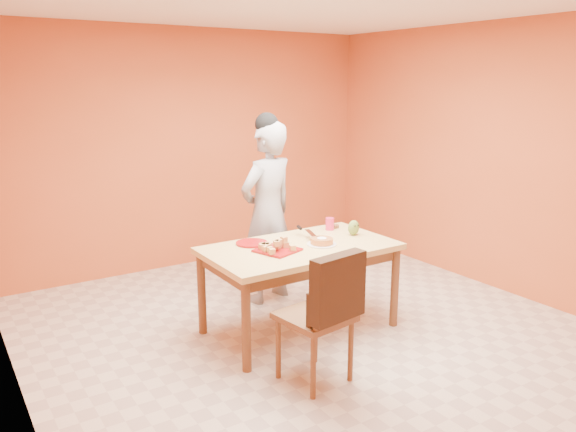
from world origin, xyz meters
TOP-DOWN VIEW (x-y plane):
  - floor at (0.00, 0.00)m, footprint 5.00×5.00m
  - wall_back at (0.00, 2.50)m, footprint 4.50×0.00m
  - wall_left at (-2.25, 0.00)m, footprint 0.00×5.00m
  - wall_right at (2.25, 0.00)m, footprint 0.00×5.00m
  - dining_table at (-0.05, 0.25)m, footprint 1.60×0.90m
  - dining_chair at (-0.43, -0.53)m, footprint 0.52×0.59m
  - pastry_pile at (-0.29, 0.22)m, footprint 0.27×0.27m
  - person at (0.09, 1.01)m, footprint 0.72×0.56m
  - pastry_platter at (-0.29, 0.22)m, footprint 0.38×0.38m
  - red_dinner_plate at (-0.36, 0.51)m, footprint 0.34×0.34m
  - white_cake_plate at (0.12, 0.17)m, footprint 0.29×0.29m
  - sponge_cake at (0.12, 0.17)m, footprint 0.19×0.19m
  - cake_server at (0.13, 0.35)m, footprint 0.12×0.24m
  - egg_ornament at (0.54, 0.26)m, footprint 0.13×0.12m
  - magenta_glass at (0.48, 0.53)m, footprint 0.09×0.09m
  - checker_tin at (0.56, 0.57)m, footprint 0.10×0.10m

SIDE VIEW (x-z plane):
  - floor at x=0.00m, z-range 0.00..0.00m
  - dining_chair at x=-0.43m, z-range 0.02..1.01m
  - dining_table at x=-0.05m, z-range 0.29..1.05m
  - white_cake_plate at x=0.12m, z-range 0.76..0.77m
  - red_dinner_plate at x=-0.36m, z-range 0.76..0.78m
  - pastry_platter at x=-0.29m, z-range 0.76..0.78m
  - checker_tin at x=0.56m, z-range 0.76..0.79m
  - sponge_cake at x=0.12m, z-range 0.77..0.82m
  - magenta_glass at x=0.48m, z-range 0.76..0.87m
  - cake_server at x=0.13m, z-range 0.82..0.83m
  - pastry_pile at x=-0.29m, z-range 0.78..0.87m
  - egg_ornament at x=0.54m, z-range 0.76..0.90m
  - person at x=0.09m, z-range 0.00..1.75m
  - wall_back at x=0.00m, z-range -0.90..3.60m
  - wall_left at x=-2.25m, z-range -1.15..3.85m
  - wall_right at x=2.25m, z-range -1.15..3.85m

